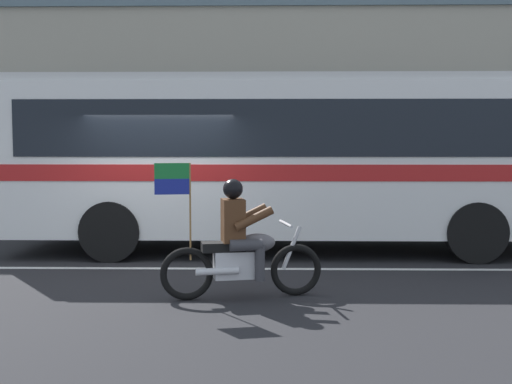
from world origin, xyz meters
TOP-DOWN VIEW (x-y plane):
  - ground_plane at (0.00, 0.00)m, footprint 60.00×60.00m
  - sidewalk_curb at (0.00, 5.10)m, footprint 28.00×3.80m
  - lane_center_stripe at (0.00, -0.60)m, footprint 26.60×0.14m
  - office_building_facade at (0.00, 7.39)m, footprint 28.00×0.89m
  - transit_bus at (2.44, 1.19)m, footprint 10.65×2.64m
  - motorcycle_with_rider at (1.48, -2.56)m, footprint 2.16×0.77m

SIDE VIEW (x-z plane):
  - ground_plane at x=0.00m, z-range 0.00..0.00m
  - lane_center_stripe at x=0.00m, z-range 0.00..0.01m
  - sidewalk_curb at x=0.00m, z-range 0.00..0.15m
  - motorcycle_with_rider at x=1.48m, z-range -0.22..1.55m
  - transit_bus at x=2.44m, z-range 0.27..3.49m
  - office_building_facade at x=0.00m, z-range 0.01..9.22m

